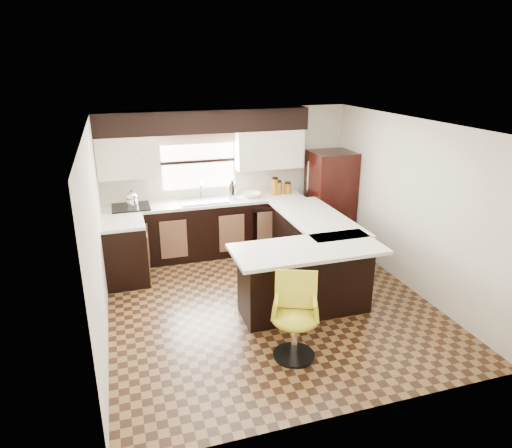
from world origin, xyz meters
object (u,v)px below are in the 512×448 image
object	(u,v)px
peninsula_long	(312,248)
peninsula_return	(305,280)
refrigerator	(330,199)
bar_chair	(295,319)

from	to	relation	value
peninsula_long	peninsula_return	size ratio (longest dim) A/B	1.18
refrigerator	bar_chair	distance (m)	3.51
peninsula_long	peninsula_return	bearing A→B (deg)	-118.30
peninsula_long	bar_chair	world-z (taller)	bar_chair
peninsula_long	peninsula_return	distance (m)	1.11
refrigerator	bar_chair	world-z (taller)	refrigerator
peninsula_return	bar_chair	world-z (taller)	bar_chair
refrigerator	bar_chair	size ratio (longest dim) A/B	1.75
bar_chair	peninsula_return	bearing A→B (deg)	83.47
peninsula_return	peninsula_long	bearing A→B (deg)	61.70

